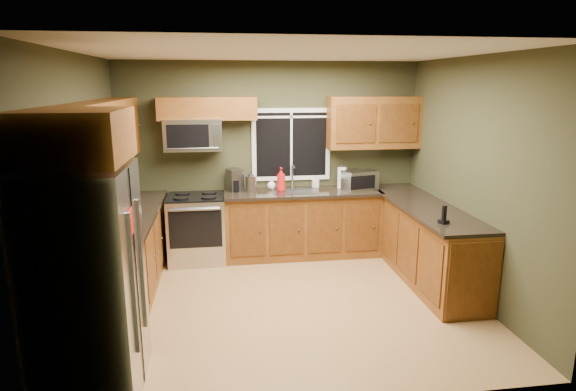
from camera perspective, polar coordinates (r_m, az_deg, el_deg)
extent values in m
plane|color=#9C7445|center=(5.53, 0.00, -12.53)|extent=(4.20, 4.20, 0.00)
plane|color=white|center=(4.99, 0.00, 16.62)|extent=(4.20, 4.20, 0.00)
plane|color=#32341E|center=(6.85, -2.12, 4.36)|extent=(4.20, 0.00, 4.20)
plane|color=#32341E|center=(3.38, 4.30, -4.97)|extent=(4.20, 0.00, 4.20)
plane|color=#32341E|center=(5.24, -23.40, 0.51)|extent=(0.00, 3.60, 3.60)
plane|color=#32341E|center=(5.77, 21.13, 1.80)|extent=(0.00, 3.60, 3.60)
cube|color=white|center=(6.85, 0.39, 6.05)|extent=(1.12, 0.03, 1.02)
cube|color=black|center=(6.84, 0.40, 6.04)|extent=(1.00, 0.01, 0.90)
cube|color=white|center=(6.83, 0.41, 6.04)|extent=(0.03, 0.01, 0.90)
cube|color=white|center=(6.79, 0.41, 9.30)|extent=(1.00, 0.01, 0.03)
cube|color=brown|center=(5.86, -18.55, -6.99)|extent=(0.60, 2.65, 0.90)
cube|color=black|center=(5.71, -18.65, -2.55)|extent=(0.65, 2.65, 0.04)
cube|color=brown|center=(6.82, 1.68, -3.45)|extent=(2.17, 0.60, 0.90)
cube|color=black|center=(6.67, 1.75, 0.36)|extent=(2.17, 0.65, 0.04)
cube|color=brown|center=(6.34, 15.67, -5.25)|extent=(0.60, 2.50, 0.90)
cube|color=#572F0F|center=(5.28, 21.16, -9.42)|extent=(0.56, 0.02, 0.82)
cube|color=black|center=(6.20, 15.73, -1.14)|extent=(0.65, 2.50, 0.04)
cube|color=brown|center=(5.58, -20.99, 6.76)|extent=(0.33, 2.65, 0.72)
cube|color=brown|center=(6.58, -9.52, 10.13)|extent=(1.30, 0.33, 0.30)
cube|color=brown|center=(6.93, 10.13, 8.51)|extent=(1.30, 0.33, 0.72)
cube|color=brown|center=(3.80, -24.08, 6.45)|extent=(0.72, 0.90, 0.38)
cube|color=#B7B7BC|center=(4.07, -22.58, -9.53)|extent=(0.72, 0.90, 1.80)
cube|color=slate|center=(3.79, -17.89, -10.01)|extent=(0.03, 0.04, 1.10)
cube|color=slate|center=(4.15, -16.98, -7.86)|extent=(0.03, 0.04, 1.10)
cube|color=black|center=(3.99, -17.44, -9.55)|extent=(0.01, 0.02, 1.78)
cube|color=red|center=(3.73, -18.12, -3.03)|extent=(0.01, 0.14, 0.20)
cube|color=#B7B7BC|center=(6.71, -10.74, -3.95)|extent=(0.76, 0.65, 0.90)
cube|color=black|center=(6.59, -10.91, -0.17)|extent=(0.76, 0.64, 0.03)
cube|color=black|center=(6.37, -10.90, -3.96)|extent=(0.68, 0.02, 0.50)
cylinder|color=slate|center=(6.27, -11.01, -1.66)|extent=(0.64, 0.04, 0.04)
cylinder|color=black|center=(6.46, -12.56, -0.29)|extent=(0.20, 0.20, 0.01)
cylinder|color=black|center=(6.44, -9.37, -0.19)|extent=(0.20, 0.20, 0.01)
cylinder|color=black|center=(6.73, -12.39, 0.26)|extent=(0.20, 0.20, 0.01)
cylinder|color=black|center=(6.72, -9.33, 0.36)|extent=(0.20, 0.20, 0.01)
cube|color=#B7B7BC|center=(6.59, -11.17, 7.10)|extent=(0.76, 0.38, 0.42)
cube|color=black|center=(6.40, -11.79, 6.90)|extent=(0.54, 0.01, 0.30)
cube|color=slate|center=(6.39, -8.45, 7.02)|extent=(0.10, 0.01, 0.30)
cylinder|color=slate|center=(6.40, -11.19, 5.48)|extent=(0.66, 0.02, 0.02)
cube|color=slate|center=(6.66, 0.76, 0.47)|extent=(0.60, 0.42, 0.02)
cylinder|color=#B7B7BC|center=(6.81, 0.51, 2.27)|extent=(0.03, 0.03, 0.34)
cylinder|color=#B7B7BC|center=(6.71, 0.62, 3.48)|extent=(0.03, 0.18, 0.03)
cube|color=#B7B7BC|center=(6.81, 8.47, 1.83)|extent=(0.50, 0.42, 0.27)
cube|color=black|center=(6.65, 8.88, 1.55)|extent=(0.37, 0.10, 0.19)
cube|color=slate|center=(6.72, -6.33, 1.87)|extent=(0.25, 0.27, 0.30)
cylinder|color=black|center=(6.65, -6.29, 1.13)|extent=(0.14, 0.14, 0.16)
cylinder|color=#B7B7BC|center=(6.61, -4.42, 1.37)|extent=(0.16, 0.16, 0.22)
cone|color=black|center=(6.58, -4.44, 2.50)|extent=(0.11, 0.11, 0.06)
cylinder|color=white|center=(6.90, 6.40, 2.12)|extent=(0.16, 0.16, 0.29)
cylinder|color=slate|center=(6.87, 6.43, 3.40)|extent=(0.03, 0.03, 0.04)
imported|color=red|center=(6.64, -0.83, 1.93)|extent=(0.15, 0.15, 0.33)
imported|color=white|center=(6.91, 3.28, 1.67)|extent=(0.10, 0.10, 0.17)
imported|color=white|center=(6.77, -1.97, 1.39)|extent=(0.14, 0.14, 0.15)
cube|color=black|center=(5.39, 17.95, -2.97)|extent=(0.11, 0.11, 0.04)
cube|color=black|center=(5.37, 18.03, -1.96)|extent=(0.05, 0.04, 0.16)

